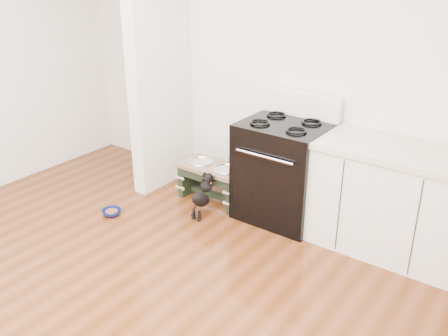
# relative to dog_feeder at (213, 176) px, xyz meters

# --- Properties ---
(ground) EXTENTS (5.00, 5.00, 0.00)m
(ground) POSITION_rel_dog_feeder_xyz_m (0.47, -2.03, -0.27)
(ground) COLOR #4B230D
(ground) RESTS_ON ground
(room_shell) EXTENTS (5.00, 5.00, 5.00)m
(room_shell) POSITION_rel_dog_feeder_xyz_m (0.47, -2.03, 1.35)
(room_shell) COLOR silver
(room_shell) RESTS_ON ground
(partition_wall) EXTENTS (0.15, 0.80, 2.70)m
(partition_wall) POSITION_rel_dog_feeder_xyz_m (-0.70, 0.07, 1.08)
(partition_wall) COLOR silver
(partition_wall) RESTS_ON ground
(oven_range) EXTENTS (0.76, 0.69, 1.14)m
(oven_range) POSITION_rel_dog_feeder_xyz_m (0.72, 0.13, 0.21)
(oven_range) COLOR black
(oven_range) RESTS_ON ground
(cabinet_run) EXTENTS (1.24, 0.64, 0.91)m
(cabinet_run) POSITION_rel_dog_feeder_xyz_m (1.70, 0.15, 0.19)
(cabinet_run) COLOR silver
(cabinet_run) RESTS_ON ground
(dog_feeder) EXTENTS (0.68, 0.36, 0.39)m
(dog_feeder) POSITION_rel_dog_feeder_xyz_m (0.00, 0.00, 0.00)
(dog_feeder) COLOR black
(dog_feeder) RESTS_ON ground
(puppy) EXTENTS (0.12, 0.35, 0.42)m
(puppy) POSITION_rel_dog_feeder_xyz_m (0.12, -0.31, -0.04)
(puppy) COLOR black
(puppy) RESTS_ON ground
(floor_bowl) EXTENTS (0.21, 0.21, 0.06)m
(floor_bowl) POSITION_rel_dog_feeder_xyz_m (-0.59, -0.82, -0.24)
(floor_bowl) COLOR navy
(floor_bowl) RESTS_ON ground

